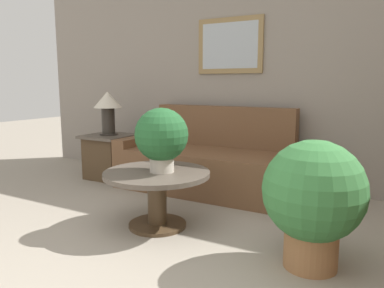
{
  "coord_description": "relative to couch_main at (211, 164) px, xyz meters",
  "views": [
    {
      "loc": [
        1.25,
        -1.14,
        1.23
      ],
      "look_at": [
        -0.59,
        2.12,
        0.62
      ],
      "focal_mm": 35.0,
      "sensor_mm": 36.0,
      "label": 1
    }
  ],
  "objects": [
    {
      "name": "potted_plant_floor",
      "position": [
        1.42,
        -1.34,
        0.19
      ],
      "size": [
        0.68,
        0.68,
        0.87
      ],
      "color": "#9E6B42",
      "rests_on": "ground_plane"
    },
    {
      "name": "wall_back",
      "position": [
        0.63,
        0.54,
        1.0
      ],
      "size": [
        7.37,
        0.09,
        2.6
      ],
      "color": "gray",
      "rests_on": "ground_plane"
    },
    {
      "name": "couch_main",
      "position": [
        0.0,
        0.0,
        0.0
      ],
      "size": [
        2.14,
        0.9,
        0.96
      ],
      "color": "brown",
      "rests_on": "ground_plane"
    },
    {
      "name": "side_table",
      "position": [
        -1.42,
        -0.14,
        -0.02
      ],
      "size": [
        0.59,
        0.59,
        0.57
      ],
      "color": "#4C3823",
      "rests_on": "ground_plane"
    },
    {
      "name": "table_lamp",
      "position": [
        -1.42,
        -0.14,
        0.64
      ],
      "size": [
        0.36,
        0.36,
        0.56
      ],
      "color": "#2D2823",
      "rests_on": "side_table"
    },
    {
      "name": "potted_plant_on_table",
      "position": [
        0.14,
        -1.24,
        0.49
      ],
      "size": [
        0.45,
        0.45,
        0.54
      ],
      "color": "beige",
      "rests_on": "coffee_table"
    },
    {
      "name": "coffee_table",
      "position": [
        0.1,
        -1.25,
        0.05
      ],
      "size": [
        0.91,
        0.91,
        0.49
      ],
      "color": "#4C3823",
      "rests_on": "ground_plane"
    }
  ]
}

